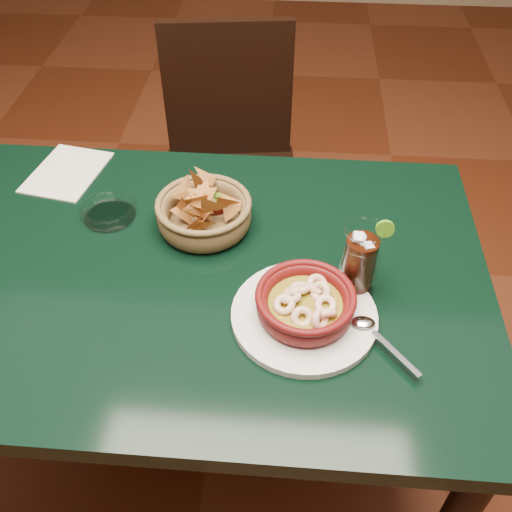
# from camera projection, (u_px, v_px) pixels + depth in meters

# --- Properties ---
(ground) EXTENTS (7.00, 7.00, 0.00)m
(ground) POSITION_uv_depth(u_px,v_px,m) (209.00, 447.00, 1.66)
(ground) COLOR #471C0C
(ground) RESTS_ON ground
(dining_table) EXTENTS (1.20, 0.80, 0.75)m
(dining_table) POSITION_uv_depth(u_px,v_px,m) (191.00, 299.00, 1.21)
(dining_table) COLOR black
(dining_table) RESTS_ON ground
(dining_chair) EXTENTS (0.47, 0.47, 0.91)m
(dining_chair) POSITION_uv_depth(u_px,v_px,m) (231.00, 164.00, 1.82)
(dining_chair) COLOR black
(dining_chair) RESTS_ON ground
(shrimp_plate) EXTENTS (0.33, 0.27, 0.08)m
(shrimp_plate) POSITION_uv_depth(u_px,v_px,m) (305.00, 307.00, 1.02)
(shrimp_plate) COLOR silver
(shrimp_plate) RESTS_ON dining_table
(chip_basket) EXTENTS (0.23, 0.23, 0.15)m
(chip_basket) POSITION_uv_depth(u_px,v_px,m) (204.00, 213.00, 1.20)
(chip_basket) COLOR brown
(chip_basket) RESTS_ON dining_table
(guacamole_ramekin) EXTENTS (0.12, 0.12, 0.04)m
(guacamole_ramekin) POSITION_uv_depth(u_px,v_px,m) (213.00, 198.00, 1.27)
(guacamole_ramekin) COLOR #4D0A0B
(guacamole_ramekin) RESTS_ON dining_table
(cola_drink) EXTENTS (0.15, 0.15, 0.17)m
(cola_drink) POSITION_uv_depth(u_px,v_px,m) (360.00, 261.00, 1.05)
(cola_drink) COLOR white
(cola_drink) RESTS_ON dining_table
(glass_ashtray) EXTENTS (0.13, 0.13, 0.03)m
(glass_ashtray) POSITION_uv_depth(u_px,v_px,m) (109.00, 212.00, 1.24)
(glass_ashtray) COLOR white
(glass_ashtray) RESTS_ON dining_table
(paper_menu) EXTENTS (0.19, 0.23, 0.00)m
(paper_menu) POSITION_uv_depth(u_px,v_px,m) (67.00, 172.00, 1.37)
(paper_menu) COLOR beige
(paper_menu) RESTS_ON dining_table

